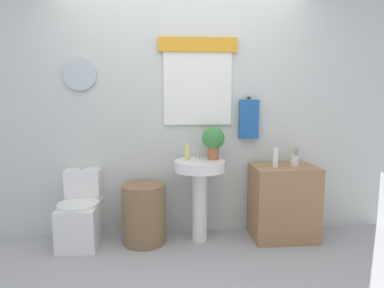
{
  "coord_description": "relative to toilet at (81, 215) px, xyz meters",
  "views": [
    {
      "loc": [
        -0.15,
        -2.27,
        1.42
      ],
      "look_at": [
        0.08,
        0.8,
        0.99
      ],
      "focal_mm": 30.63,
      "sensor_mm": 36.0,
      "label": 1
    }
  ],
  "objects": [
    {
      "name": "wooden_cabinet",
      "position": [
        2.02,
        -0.03,
        0.09
      ],
      "size": [
        0.63,
        0.44,
        0.75
      ],
      "primitive_type": "cube",
      "color": "#9E754C",
      "rests_on": "ground_plane"
    },
    {
      "name": "potted_plant",
      "position": [
        1.31,
        0.03,
        0.73
      ],
      "size": [
        0.22,
        0.22,
        0.32
      ],
      "color": "#AD5B38",
      "rests_on": "pedestal_sink"
    },
    {
      "name": "laundry_hamper",
      "position": [
        0.62,
        -0.03,
        0.01
      ],
      "size": [
        0.42,
        0.42,
        0.59
      ],
      "primitive_type": "cylinder",
      "color": "#846647",
      "rests_on": "ground_plane"
    },
    {
      "name": "back_wall",
      "position": [
        1.01,
        0.27,
        1.02
      ],
      "size": [
        4.4,
        0.18,
        2.6
      ],
      "color": "silver",
      "rests_on": "ground_plane"
    },
    {
      "name": "soap_bottle",
      "position": [
        1.05,
        0.02,
        0.61
      ],
      "size": [
        0.05,
        0.05,
        0.15
      ],
      "primitive_type": "cylinder",
      "color": "#DBD166",
      "rests_on": "pedestal_sink"
    },
    {
      "name": "toilet",
      "position": [
        0.0,
        0.0,
        0.0
      ],
      "size": [
        0.38,
        0.51,
        0.73
      ],
      "color": "white",
      "rests_on": "ground_plane"
    },
    {
      "name": "pedestal_sink",
      "position": [
        1.17,
        -0.03,
        0.32
      ],
      "size": [
        0.5,
        0.5,
        0.82
      ],
      "color": "white",
      "rests_on": "ground_plane"
    },
    {
      "name": "lotion_bottle",
      "position": [
        1.91,
        -0.07,
        0.56
      ],
      "size": [
        0.05,
        0.05,
        0.19
      ],
      "primitive_type": "cylinder",
      "color": "white",
      "rests_on": "wooden_cabinet"
    },
    {
      "name": "toothbrush_cup",
      "position": [
        2.13,
        -0.01,
        0.52
      ],
      "size": [
        0.08,
        0.08,
        0.19
      ],
      "color": "silver",
      "rests_on": "wooden_cabinet"
    },
    {
      "name": "faucet",
      "position": [
        1.17,
        0.09,
        0.58
      ],
      "size": [
        0.03,
        0.03,
        0.1
      ],
      "primitive_type": "cylinder",
      "color": "silver",
      "rests_on": "pedestal_sink"
    }
  ]
}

